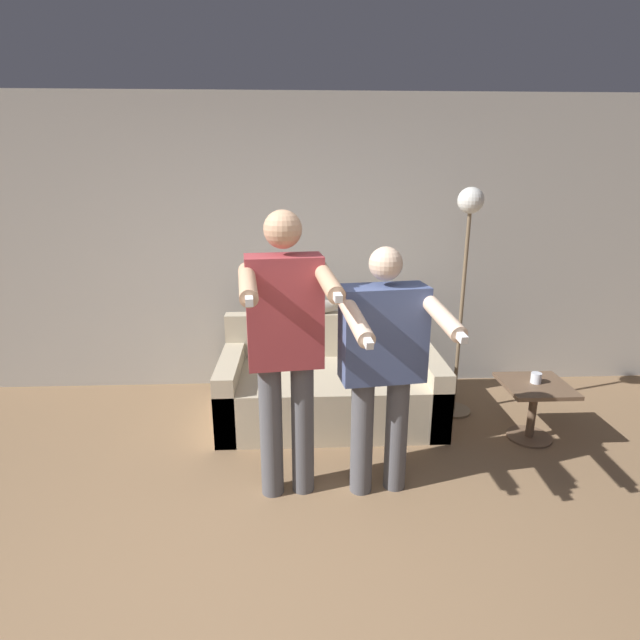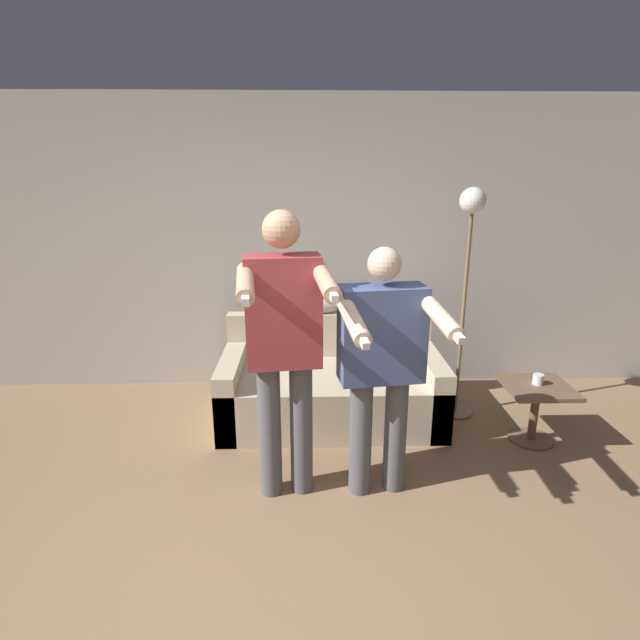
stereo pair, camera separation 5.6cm
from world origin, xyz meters
name	(u,v)px [view 1 (the left image)]	position (x,y,z in m)	size (l,w,h in m)	color
wall_back	(276,248)	(0.00, 2.81, 1.30)	(10.00, 0.05, 2.60)	#B7B2A8
couch	(330,387)	(0.45, 2.08, 0.26)	(1.75, 0.93, 0.79)	beige
person_left	(285,340)	(0.12, 1.06, 1.02)	(0.56, 0.72, 1.77)	#56565B
person_right	(383,358)	(0.69, 1.06, 0.91)	(0.62, 0.73, 1.56)	#56565B
cat	(320,305)	(0.38, 2.44, 0.86)	(0.50, 0.11, 0.16)	#B7AD9E
floor_lamp	(466,252)	(1.50, 2.11, 1.36)	(0.29, 0.29, 1.85)	#756047
side_table	(534,399)	(1.95, 1.65, 0.33)	(0.47, 0.47, 0.45)	brown
cup	(536,378)	(1.96, 1.67, 0.49)	(0.08, 0.08, 0.08)	silver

